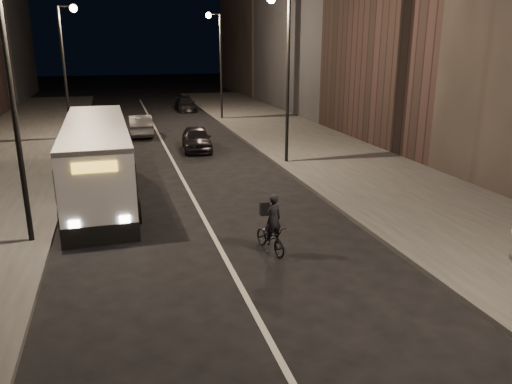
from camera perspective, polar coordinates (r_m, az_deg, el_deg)
ground at (r=13.62m, az=-2.31°, el=-9.80°), size 180.00×180.00×0.00m
sidewalk_right at (r=28.85m, az=7.64°, el=4.59°), size 7.00×70.00×0.16m
streetlight_right_mid at (r=25.22m, az=3.11°, el=15.08°), size 1.20×0.44×8.12m
streetlight_right_far at (r=40.69m, az=-4.45°, el=15.68°), size 1.20×0.44×8.12m
streetlight_left_near at (r=16.08m, az=-25.52°, el=12.59°), size 1.20×0.44×8.12m
streetlight_left_far at (r=33.96m, az=-20.77°, el=14.49°), size 1.20×0.44×8.12m
city_bus at (r=21.27m, az=-17.65°, el=3.90°), size 2.81×11.28×3.02m
cyclist_on_bicycle at (r=14.98m, az=1.74°, el=-4.65°), size 0.90×1.71×1.87m
car_near at (r=29.50m, az=-6.81°, el=6.09°), size 1.99×4.16×1.37m
car_mid at (r=34.88m, az=-13.10°, el=7.44°), size 1.53×4.29×1.41m
car_far at (r=47.24m, az=-8.04°, el=9.93°), size 1.72×4.17×1.21m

